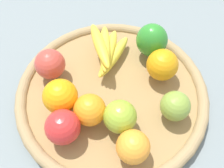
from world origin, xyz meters
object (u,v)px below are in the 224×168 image
object	(u,v)px
apple_0	(120,117)
bell_pepper	(152,40)
apple_1	(175,106)
orange_2	(60,96)
apple_2	(63,127)
banana_bunch	(107,50)
orange_3	(162,65)
orange_1	(133,147)
apple_3	(50,64)
orange_0	(90,110)

from	to	relation	value
apple_0	bell_pepper	bearing A→B (deg)	88.08
apple_1	orange_2	size ratio (longest dim) A/B	0.85
orange_2	apple_2	bearing A→B (deg)	-60.10
banana_bunch	orange_3	size ratio (longest dim) A/B	2.02
orange_1	banana_bunch	bearing A→B (deg)	121.93
apple_0	orange_1	distance (m)	0.07
apple_1	bell_pepper	distance (m)	0.19
apple_1	bell_pepper	xyz separation A→B (m)	(-0.10, 0.16, 0.01)
apple_2	bell_pepper	bearing A→B (deg)	69.13
apple_3	orange_1	xyz separation A→B (m)	(0.25, -0.13, -0.00)
banana_bunch	apple_0	world-z (taller)	apple_0
orange_0	orange_3	world-z (taller)	orange_3
orange_3	apple_0	distance (m)	0.17
orange_3	apple_2	distance (m)	0.28
banana_bunch	bell_pepper	distance (m)	0.12
banana_bunch	apple_3	bearing A→B (deg)	-140.89
apple_0	orange_1	size ratio (longest dim) A/B	1.05
orange_0	orange_2	world-z (taller)	orange_2
orange_0	orange_3	distance (m)	0.21
orange_3	apple_0	bearing A→B (deg)	-107.24
apple_2	apple_3	size ratio (longest dim) A/B	1.00
orange_1	apple_3	bearing A→B (deg)	152.72
apple_1	orange_0	size ratio (longest dim) A/B	0.95
apple_0	orange_0	bearing A→B (deg)	-174.47
banana_bunch	apple_2	xyz separation A→B (m)	(-0.01, -0.23, 0.00)
orange_0	apple_2	xyz separation A→B (m)	(-0.04, -0.06, 0.00)
apple_2	orange_1	size ratio (longest dim) A/B	1.08
apple_0	orange_1	bearing A→B (deg)	-49.52
orange_3	apple_3	world-z (taller)	orange_3
apple_0	orange_1	xyz separation A→B (m)	(0.05, -0.05, -0.00)
banana_bunch	bell_pepper	bearing A→B (deg)	30.82
apple_1	orange_3	xyz separation A→B (m)	(-0.05, 0.10, 0.01)
apple_3	orange_1	world-z (taller)	apple_3
apple_2	bell_pepper	world-z (taller)	bell_pepper
orange_0	bell_pepper	xyz separation A→B (m)	(0.07, 0.23, 0.01)
banana_bunch	apple_0	distance (m)	0.19
apple_1	orange_3	world-z (taller)	orange_3
banana_bunch	apple_3	world-z (taller)	apple_3
banana_bunch	orange_3	distance (m)	0.14
orange_0	apple_0	bearing A→B (deg)	5.53
orange_3	bell_pepper	size ratio (longest dim) A/B	0.83
banana_bunch	apple_3	distance (m)	0.15
apple_0	apple_3	size ratio (longest dim) A/B	0.98
apple_2	orange_1	bearing A→B (deg)	3.85
orange_0	apple_0	size ratio (longest dim) A/B	0.98
orange_0	apple_2	distance (m)	0.07
apple_1	apple_3	distance (m)	0.31
banana_bunch	orange_3	world-z (taller)	orange_3
apple_1	apple_3	xyz separation A→B (m)	(-0.31, 0.01, 0.00)
orange_2	banana_bunch	bearing A→B (deg)	74.09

